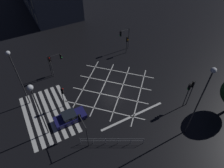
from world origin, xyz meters
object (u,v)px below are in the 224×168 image
object	(u,v)px
traffic_light_sw_cross	(56,60)
waiting_car	(70,117)
traffic_light_median_south	(63,93)
traffic_light_se_main	(83,125)
traffic_light_ne_cross	(188,91)
street_lamp_far	(35,99)
street_lamp_west	(15,70)
traffic_light_nw_main	(127,42)
street_lamp_east	(204,92)
traffic_light_nw_cross	(124,35)
traffic_light_ne_main	(192,89)
traffic_light_sw_main	(50,62)

from	to	relation	value
traffic_light_sw_cross	waiting_car	xyz separation A→B (m)	(9.66, -1.60, -2.09)
traffic_light_median_south	traffic_light_sw_cross	bearing A→B (deg)	78.93
traffic_light_se_main	traffic_light_median_south	distance (m)	5.94
traffic_light_se_main	traffic_light_ne_cross	xyz separation A→B (m)	(1.94, 13.65, 0.31)
traffic_light_ne_cross	street_lamp_far	bearing A→B (deg)	-15.44
traffic_light_ne_cross	street_lamp_west	world-z (taller)	street_lamp_west
traffic_light_se_main	traffic_light_sw_cross	world-z (taller)	traffic_light_se_main
traffic_light_ne_cross	street_lamp_west	bearing A→B (deg)	-30.49
traffic_light_se_main	traffic_light_sw_cross	bearing A→B (deg)	-4.52
traffic_light_median_south	waiting_car	size ratio (longest dim) A/B	0.85
traffic_light_nw_main	traffic_light_median_south	bearing A→B (deg)	-64.92
traffic_light_nw_main	street_lamp_east	distance (m)	18.31
traffic_light_sw_cross	traffic_light_nw_cross	size ratio (longest dim) A/B	0.89
traffic_light_sw_cross	street_lamp_east	distance (m)	21.23
traffic_light_ne_cross	traffic_light_sw_cross	bearing A→B (deg)	-49.75
street_lamp_west	waiting_car	bearing A→B (deg)	36.11
traffic_light_nw_main	traffic_light_median_south	distance (m)	15.35
traffic_light_median_south	traffic_light_nw_cross	xyz separation A→B (m)	(-7.65, 13.96, 0.54)
street_lamp_far	traffic_light_sw_cross	bearing A→B (deg)	155.34
traffic_light_ne_main	waiting_car	world-z (taller)	traffic_light_ne_main
traffic_light_sw_cross	street_lamp_far	bearing A→B (deg)	-114.66
traffic_light_se_main	traffic_light_ne_cross	size ratio (longest dim) A/B	0.87
street_lamp_far	street_lamp_east	bearing A→B (deg)	61.86
traffic_light_nw_main	traffic_light_nw_cross	distance (m)	1.30
traffic_light_ne_main	traffic_light_median_south	world-z (taller)	traffic_light_ne_main
traffic_light_sw_main	traffic_light_nw_cross	size ratio (longest dim) A/B	0.96
traffic_light_sw_cross	traffic_light_ne_cross	size ratio (longest dim) A/B	0.85
traffic_light_se_main	traffic_light_nw_cross	distance (m)	19.22
traffic_light_sw_cross	street_lamp_far	world-z (taller)	street_lamp_far
traffic_light_ne_cross	street_lamp_east	bearing A→B (deg)	52.62
traffic_light_se_main	street_lamp_west	world-z (taller)	street_lamp_west
traffic_light_sw_main	street_lamp_west	bearing A→B (deg)	-50.95
traffic_light_sw_main	street_lamp_far	world-z (taller)	street_lamp_far
traffic_light_nw_main	street_lamp_far	distance (m)	20.05
traffic_light_se_main	traffic_light_ne_main	world-z (taller)	traffic_light_ne_main
traffic_light_se_main	traffic_light_median_south	world-z (taller)	traffic_light_se_main
traffic_light_sw_cross	traffic_light_nw_cross	distance (m)	12.60
traffic_light_ne_main	street_lamp_far	bearing A→B (deg)	75.40
traffic_light_sw_main	traffic_light_ne_cross	distance (m)	19.85
traffic_light_nw_main	traffic_light_sw_cross	bearing A→B (deg)	-92.50
traffic_light_nw_main	street_lamp_west	size ratio (longest dim) A/B	0.38
traffic_light_ne_cross	street_lamp_far	xyz separation A→B (m)	(-4.77, -17.28, 3.18)
street_lamp_far	traffic_light_ne_cross	bearing A→B (deg)	74.56
traffic_light_nw_cross	waiting_car	world-z (taller)	traffic_light_nw_cross
traffic_light_nw_cross	street_lamp_east	distance (m)	19.28
street_lamp_east	street_lamp_far	bearing A→B (deg)	-118.14
traffic_light_ne_main	traffic_light_nw_main	bearing A→B (deg)	3.33
traffic_light_nw_cross	waiting_car	distance (m)	17.66
traffic_light_nw_cross	street_lamp_east	xyz separation A→B (m)	(18.68, -2.38, 4.11)
traffic_light_se_main	street_lamp_far	distance (m)	5.78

